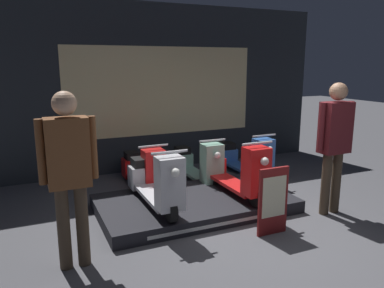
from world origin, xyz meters
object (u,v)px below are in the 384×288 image
Objects in this scene: scooter_display_right at (235,172)px; person_left_browsing at (69,166)px; scooter_backrow_0 at (143,171)px; scooter_backrow_2 at (245,159)px; scooter_backrow_1 at (197,165)px; person_right_browsing at (335,138)px; price_sign_board at (273,201)px; scooter_display_left at (155,183)px.

scooter_display_right is 0.90× the size of person_left_browsing.
scooter_backrow_0 is at bearing 131.88° from scooter_display_right.
scooter_display_right is 1.00× the size of scooter_backrow_2.
scooter_backrow_0 and scooter_backrow_1 have the same top height.
scooter_display_right reaches higher than scooter_backrow_0.
person_right_browsing is 2.15× the size of price_sign_board.
person_left_browsing is 2.14× the size of price_sign_board.
scooter_display_left is 1.20m from scooter_backrow_0.
scooter_display_left is 1.00× the size of scooter_backrow_1.
scooter_display_left is at bearing -98.92° from scooter_backrow_0.
person_right_browsing reaches higher than scooter_display_left.
scooter_display_right is 1.93× the size of price_sign_board.
scooter_display_left is 0.90× the size of person_left_browsing.
scooter_backrow_0 is at bearing 113.87° from price_sign_board.
person_right_browsing reaches higher than scooter_display_right.
scooter_display_right is 1.00× the size of scooter_backrow_0.
scooter_backrow_2 is at bearing 65.68° from price_sign_board.
scooter_backrow_2 is at bearing 0.00° from scooter_backrow_1.
scooter_display_left reaches higher than price_sign_board.
person_right_browsing is at bearing -43.15° from scooter_backrow_0.
person_left_browsing reaches higher than scooter_backrow_0.
scooter_display_right is (1.24, 0.00, 0.00)m from scooter_display_left.
price_sign_board is at bearing -93.86° from scooter_display_right.
person_right_browsing reaches higher than price_sign_board.
scooter_backrow_2 is at bearing 0.00° from scooter_backrow_0.
scooter_backrow_1 is (0.99, 0.00, 0.00)m from scooter_backrow_0.
person_left_browsing reaches higher than price_sign_board.
price_sign_board is at bearing -66.13° from scooter_backrow_0.
scooter_backrow_1 is 0.90× the size of person_right_browsing.
person_right_browsing reaches higher than person_left_browsing.
price_sign_board is (0.98, -2.22, 0.10)m from scooter_backrow_0.
scooter_display_right is 1.00× the size of scooter_backrow_1.
scooter_backrow_1 is 1.00× the size of scooter_backrow_2.
scooter_display_left reaches higher than scooter_backrow_0.
scooter_backrow_2 is (2.17, 1.17, -0.18)m from scooter_display_left.
person_left_browsing is at bearing -161.11° from scooter_display_right.
scooter_backrow_1 is 0.99m from scooter_backrow_2.
scooter_backrow_0 is 2.53m from person_left_browsing.
scooter_display_right is at bearing 18.89° from person_left_browsing.
person_right_browsing is (2.13, -2.00, 0.76)m from scooter_backrow_0.
scooter_display_right is 1.47m from person_right_browsing.
person_left_browsing is (-2.35, -2.00, 0.76)m from scooter_backrow_1.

